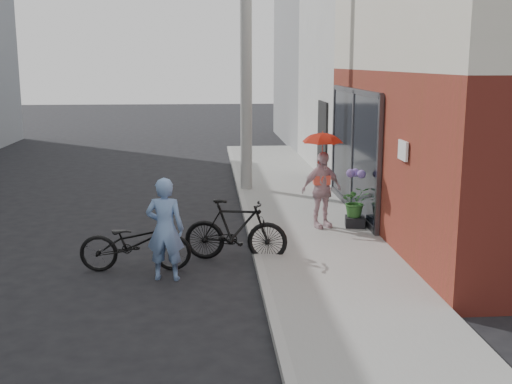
{
  "coord_description": "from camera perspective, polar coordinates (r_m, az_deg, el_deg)",
  "views": [
    {
      "loc": [
        0.17,
        -9.36,
        3.16
      ],
      "look_at": [
        0.93,
        0.71,
        1.1
      ],
      "focal_mm": 45.0,
      "sensor_mm": 36.0,
      "label": 1
    }
  ],
  "objects": [
    {
      "name": "kimono_woman",
      "position": [
        11.92,
        5.84,
        0.2
      ],
      "size": [
        0.9,
        0.64,
        1.42
      ],
      "primitive_type": "imported",
      "rotation": [
        0.0,
        0.0,
        0.39
      ],
      "color": "beige",
      "rests_on": "sidewalk"
    },
    {
      "name": "potted_plant",
      "position": [
        12.08,
        8.84,
        -0.84
      ],
      "size": [
        0.53,
        0.46,
        0.59
      ],
      "primitive_type": "imported",
      "color": "#2F6729",
      "rests_on": "planter"
    },
    {
      "name": "ground",
      "position": [
        9.88,
        -5.14,
        -7.17
      ],
      "size": [
        80.0,
        80.0,
        0.0
      ],
      "primitive_type": "plane",
      "color": "black",
      "rests_on": "ground"
    },
    {
      "name": "utility_pole",
      "position": [
        15.39,
        -0.89,
        12.78
      ],
      "size": [
        0.28,
        0.28,
        7.0
      ],
      "primitive_type": "cylinder",
      "color": "#9E9E99",
      "rests_on": "ground"
    },
    {
      "name": "curb",
      "position": [
        11.8,
        -0.45,
        -3.7
      ],
      "size": [
        0.12,
        24.0,
        0.12
      ],
      "primitive_type": "cube",
      "color": "#9E9E99",
      "rests_on": "ground"
    },
    {
      "name": "bike_right",
      "position": [
        10.32,
        -1.81,
        -3.41
      ],
      "size": [
        1.72,
        0.76,
        1.0
      ],
      "primitive_type": "imported",
      "rotation": [
        0.0,
        0.0,
        1.39
      ],
      "color": "black",
      "rests_on": "ground"
    },
    {
      "name": "bike_left",
      "position": [
        9.98,
        -10.67,
        -4.45
      ],
      "size": [
        1.71,
        0.63,
        0.89
      ],
      "primitive_type": "imported",
      "rotation": [
        0.0,
        0.0,
        1.55
      ],
      "color": "black",
      "rests_on": "ground"
    },
    {
      "name": "officer",
      "position": [
        9.44,
        -8.08,
        -3.29
      ],
      "size": [
        0.61,
        0.45,
        1.53
      ],
      "primitive_type": "imported",
      "rotation": [
        0.0,
        0.0,
        2.99
      ],
      "color": "#7092C7",
      "rests_on": "ground"
    },
    {
      "name": "plaster_building",
      "position": [
        19.66,
        17.0,
        12.02
      ],
      "size": [
        8.0,
        6.0,
        7.0
      ],
      "primitive_type": "cube",
      "color": "silver",
      "rests_on": "ground"
    },
    {
      "name": "sidewalk",
      "position": [
        11.93,
        5.13,
        -3.58
      ],
      "size": [
        2.2,
        24.0,
        0.12
      ],
      "primitive_type": "cube",
      "color": "gray",
      "rests_on": "ground"
    },
    {
      "name": "east_building_far",
      "position": [
        26.32,
        11.41,
        12.03
      ],
      "size": [
        8.0,
        8.0,
        7.0
      ],
      "primitive_type": "cube",
      "color": "gray",
      "rests_on": "ground"
    },
    {
      "name": "planter",
      "position": [
        12.17,
        8.79,
        -2.62
      ],
      "size": [
        0.41,
        0.41,
        0.19
      ],
      "primitive_type": "cube",
      "rotation": [
        0.0,
        0.0,
        -0.16
      ],
      "color": "black",
      "rests_on": "sidewalk"
    },
    {
      "name": "parasol",
      "position": [
        11.76,
        5.94,
        5.1
      ],
      "size": [
        0.72,
        0.72,
        0.63
      ],
      "primitive_type": "imported",
      "color": "red",
      "rests_on": "kimono_woman"
    }
  ]
}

